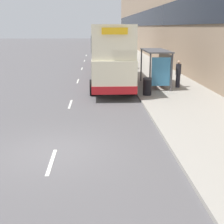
{
  "coord_description": "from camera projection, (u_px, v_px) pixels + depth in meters",
  "views": [
    {
      "loc": [
        1.46,
        -10.08,
        4.16
      ],
      "look_at": [
        2.99,
        19.88,
        -4.04
      ],
      "focal_mm": 50.0,
      "sensor_mm": 36.0,
      "label": 1
    }
  ],
  "objects": [
    {
      "name": "lane_mark_1",
      "position": [
        70.0,
        104.0,
        17.34
      ],
      "size": [
        0.12,
        2.0,
        0.01
      ],
      "color": "silver",
      "rests_on": "ground_plane"
    },
    {
      "name": "car_0",
      "position": [
        105.0,
        50.0,
        47.24
      ],
      "size": [
        1.99,
        4.01,
        1.68
      ],
      "color": "#4C5156",
      "rests_on": "ground_plane"
    },
    {
      "name": "double_decker_bus_ahead",
      "position": [
        106.0,
        44.0,
        34.98
      ],
      "size": [
        2.85,
        11.33,
        4.3
      ],
      "color": "beige",
      "rests_on": "ground_plane"
    },
    {
      "name": "car_1",
      "position": [
        101.0,
        41.0,
        77.71
      ],
      "size": [
        2.02,
        4.45,
        1.7
      ],
      "color": "silver",
      "rests_on": "ground_plane"
    },
    {
      "name": "lane_mark_4",
      "position": [
        84.0,
        61.0,
        39.56
      ],
      "size": [
        0.12,
        2.0,
        0.01
      ],
      "color": "silver",
      "rests_on": "ground_plane"
    },
    {
      "name": "bus_shelter",
      "position": [
        159.0,
        61.0,
        21.36
      ],
      "size": [
        1.6,
        4.2,
        2.48
      ],
      "color": "#4C4C51",
      "rests_on": "ground_plane"
    },
    {
      "name": "pavement",
      "position": [
        129.0,
        54.0,
        48.12
      ],
      "size": [
        5.0,
        93.0,
        0.14
      ],
      "color": "#A39E93",
      "rests_on": "ground_plane"
    },
    {
      "name": "terrace_facade",
      "position": [
        156.0,
        14.0,
        46.75
      ],
      "size": [
        3.1,
        93.0,
        12.07
      ],
      "color": "#9E846B",
      "rests_on": "ground_plane"
    },
    {
      "name": "pedestrian_at_shelter",
      "position": [
        178.0,
        74.0,
        21.28
      ],
      "size": [
        0.36,
        0.36,
        1.83
      ],
      "color": "#23232D",
      "rests_on": "ground_plane"
    },
    {
      "name": "ground_plane",
      "position": [
        55.0,
        152.0,
        10.73
      ],
      "size": [
        220.0,
        220.0,
        0.0
      ],
      "primitive_type": "plane",
      "color": "#5B595B"
    },
    {
      "name": "lane_mark_5",
      "position": [
        86.0,
        55.0,
        46.96
      ],
      "size": [
        0.12,
        2.0,
        0.01
      ],
      "color": "silver",
      "rests_on": "ground_plane"
    },
    {
      "name": "pedestrian_1",
      "position": [
        133.0,
        67.0,
        25.47
      ],
      "size": [
        0.33,
        0.33,
        1.65
      ],
      "color": "#23232D",
      "rests_on": "ground_plane"
    },
    {
      "name": "double_decker_bus_near",
      "position": [
        110.0,
        54.0,
        22.49
      ],
      "size": [
        2.85,
        11.49,
        4.3
      ],
      "color": "beige",
      "rests_on": "ground_plane"
    },
    {
      "name": "lane_mark_2",
      "position": [
        78.0,
        81.0,
        24.74
      ],
      "size": [
        0.12,
        2.0,
        0.01
      ],
      "color": "silver",
      "rests_on": "ground_plane"
    },
    {
      "name": "litter_bin",
      "position": [
        147.0,
        86.0,
        18.91
      ],
      "size": [
        0.55,
        0.55,
        1.05
      ],
      "color": "black",
      "rests_on": "ground_plane"
    },
    {
      "name": "lane_mark_0",
      "position": [
        52.0,
        162.0,
        9.93
      ],
      "size": [
        0.12,
        2.0,
        0.01
      ],
      "color": "silver",
      "rests_on": "ground_plane"
    },
    {
      "name": "lane_mark_3",
      "position": [
        82.0,
        69.0,
        32.15
      ],
      "size": [
        0.12,
        2.0,
        0.01
      ],
      "color": "silver",
      "rests_on": "ground_plane"
    }
  ]
}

